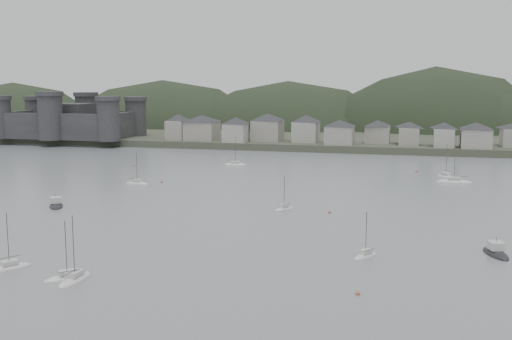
# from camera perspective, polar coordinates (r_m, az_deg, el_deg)

# --- Properties ---
(ground) EXTENTS (900.00, 900.00, 0.00)m
(ground) POSITION_cam_1_polar(r_m,az_deg,el_deg) (100.89, -10.98, -9.35)
(ground) COLOR slate
(ground) RESTS_ON ground
(far_shore_land) EXTENTS (900.00, 250.00, 3.00)m
(far_shore_land) POSITION_cam_1_polar(r_m,az_deg,el_deg) (384.89, 8.33, 3.90)
(far_shore_land) COLOR #383D2D
(far_shore_land) RESTS_ON ground
(forested_ridge) EXTENTS (851.55, 103.94, 102.57)m
(forested_ridge) POSITION_cam_1_polar(r_m,az_deg,el_deg) (360.25, 8.60, 1.56)
(forested_ridge) COLOR black
(forested_ridge) RESTS_ON ground
(castle) EXTENTS (66.00, 43.00, 20.00)m
(castle) POSITION_cam_1_polar(r_m,az_deg,el_deg) (312.40, -16.72, 4.38)
(castle) COLOR #2E2E30
(castle) RESTS_ON far_shore_land
(waterfront_town) EXTENTS (451.48, 28.46, 12.92)m
(waterfront_town) POSITION_cam_1_polar(r_m,az_deg,el_deg) (270.83, 16.40, 3.36)
(waterfront_town) COLOR gray
(waterfront_town) RESTS_ON far_shore_land
(sailboat_lead) EXTENTS (6.78, 8.35, 11.31)m
(sailboat_lead) POSITION_cam_1_polar(r_m,az_deg,el_deg) (203.46, 16.99, -0.60)
(sailboat_lead) COLOR silver
(sailboat_lead) RESTS_ON ground
(moored_fleet) EXTENTS (241.84, 157.52, 14.04)m
(moored_fleet) POSITION_cam_1_polar(r_m,az_deg,el_deg) (150.68, -1.25, -3.25)
(moored_fleet) COLOR silver
(moored_fleet) RESTS_ON ground
(motor_launch_near) EXTENTS (5.40, 8.95, 4.00)m
(motor_launch_near) POSITION_cam_1_polar(r_m,az_deg,el_deg) (117.30, 21.10, -7.11)
(motor_launch_near) COLOR black
(motor_launch_near) RESTS_ON ground
(motor_launch_far) EXTENTS (7.27, 9.00, 4.06)m
(motor_launch_far) POSITION_cam_1_polar(r_m,az_deg,el_deg) (157.49, -17.84, -3.11)
(motor_launch_far) COLOR black
(motor_launch_far) RESTS_ON ground
(mooring_buoys) EXTENTS (155.83, 125.68, 0.70)m
(mooring_buoys) POSITION_cam_1_polar(r_m,az_deg,el_deg) (156.97, 0.74, -2.79)
(mooring_buoys) COLOR #AD5539
(mooring_buoys) RESTS_ON ground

